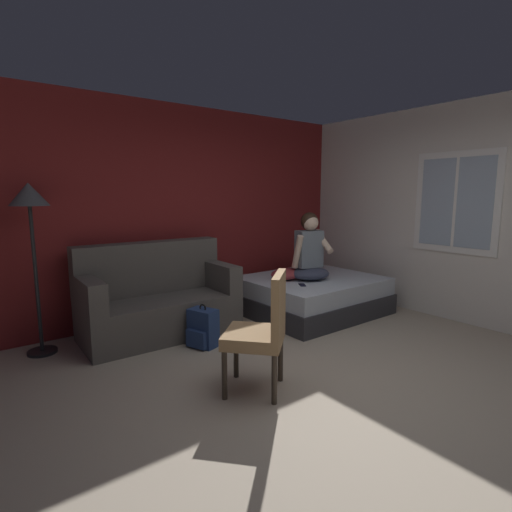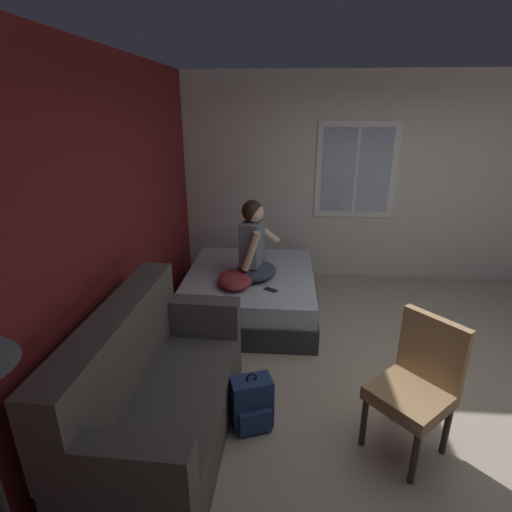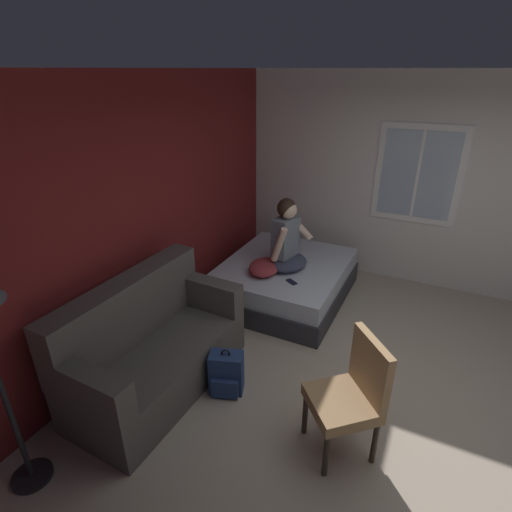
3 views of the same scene
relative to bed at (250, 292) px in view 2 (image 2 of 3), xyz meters
The scene contains 10 objects.
ground_plane 2.19m from the bed, 129.12° to the right, with size 40.00×40.00×0.00m, color tan.
wall_back_accent 2.06m from the bed, 142.24° to the left, with size 10.08×0.16×2.70m, color maroon.
wall_side_with_window 2.37m from the bed, 53.49° to the right, with size 0.19×6.74×2.70m.
bed is the anchor object (origin of this frame).
couch 2.06m from the bed, 166.47° to the left, with size 1.72×0.87×1.04m.
side_chair 2.31m from the bed, 145.40° to the right, with size 0.65×0.65×0.98m.
person_seated 0.61m from the bed, 153.72° to the right, with size 0.61×0.55×0.88m.
backpack 1.80m from the bed, behind, with size 0.31×0.34×0.46m.
throw_pillow 0.48m from the bed, 159.30° to the left, with size 0.48×0.36×0.14m, color #993338.
cell_phone 0.56m from the bed, 149.40° to the right, with size 0.07×0.14×0.01m, color black.
Camera 2 is at (-2.81, 1.30, 2.28)m, focal length 28.00 mm.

